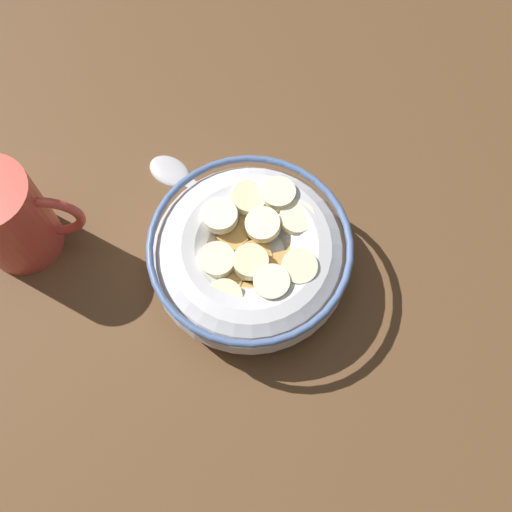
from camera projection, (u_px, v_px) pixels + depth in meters
ground_plane at (256, 273)px, 54.15cm from camera, size 113.74×113.74×2.00cm
cereal_bowl at (256, 255)px, 50.36cm from camera, size 16.74×16.74×6.01cm
spoon at (192, 180)px, 56.20cm from camera, size 13.02×10.24×0.80cm
coffee_mug at (16, 218)px, 49.88cm from camera, size 9.81×6.76×9.45cm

